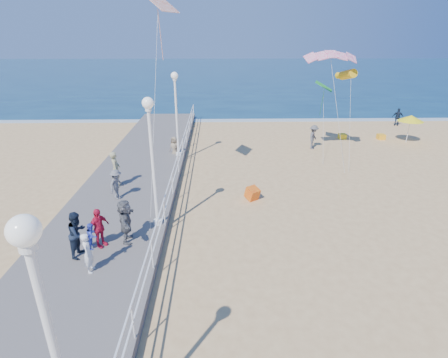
{
  "coord_description": "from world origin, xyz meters",
  "views": [
    {
      "loc": [
        -2.83,
        -12.98,
        7.87
      ],
      "look_at": [
        -2.5,
        2.0,
        1.6
      ],
      "focal_mm": 28.0,
      "sensor_mm": 36.0,
      "label": 1
    }
  ],
  "objects_px": {
    "beach_walker_c": "(175,148)",
    "beach_chair_left": "(381,137)",
    "spectator_3": "(99,228)",
    "beach_umbrella": "(411,118)",
    "toddler_held": "(92,235)",
    "spectator_7": "(78,234)",
    "lamp_post_near": "(51,336)",
    "beach_chair_right": "(342,136)",
    "spectator_2": "(117,184)",
    "lamp_post_mid": "(152,151)",
    "spectator_5": "(126,221)",
    "beach_walker_a": "(313,137)",
    "lamp_post_far": "(176,106)",
    "beach_walker_b": "(398,117)",
    "spectator_6": "(116,169)",
    "woman_holding_toddler": "(88,253)",
    "box_kite": "(252,195)"
  },
  "relations": [
    {
      "from": "lamp_post_near",
      "to": "toddler_held",
      "type": "relative_size",
      "value": 5.91
    },
    {
      "from": "lamp_post_near",
      "to": "spectator_2",
      "type": "height_order",
      "value": "lamp_post_near"
    },
    {
      "from": "lamp_post_near",
      "to": "spectator_6",
      "type": "height_order",
      "value": "lamp_post_near"
    },
    {
      "from": "lamp_post_far",
      "to": "beach_walker_b",
      "type": "bearing_deg",
      "value": 25.79
    },
    {
      "from": "spectator_2",
      "to": "beach_umbrella",
      "type": "distance_m",
      "value": 22.19
    },
    {
      "from": "lamp_post_near",
      "to": "spectator_2",
      "type": "distance_m",
      "value": 12.04
    },
    {
      "from": "spectator_2",
      "to": "beach_chair_left",
      "type": "relative_size",
      "value": 2.69
    },
    {
      "from": "lamp_post_far",
      "to": "spectator_6",
      "type": "height_order",
      "value": "lamp_post_far"
    },
    {
      "from": "lamp_post_near",
      "to": "beach_chair_right",
      "type": "bearing_deg",
      "value": 61.23
    },
    {
      "from": "spectator_5",
      "to": "beach_walker_a",
      "type": "distance_m",
      "value": 16.58
    },
    {
      "from": "woman_holding_toddler",
      "to": "spectator_5",
      "type": "bearing_deg",
      "value": -26.75
    },
    {
      "from": "toddler_held",
      "to": "spectator_2",
      "type": "bearing_deg",
      "value": 4.05
    },
    {
      "from": "beach_walker_c",
      "to": "beach_chair_left",
      "type": "relative_size",
      "value": 2.8
    },
    {
      "from": "box_kite",
      "to": "beach_umbrella",
      "type": "xyz_separation_m",
      "value": [
        12.98,
        9.87,
        1.61
      ]
    },
    {
      "from": "lamp_post_near",
      "to": "spectator_7",
      "type": "bearing_deg",
      "value": 109.69
    },
    {
      "from": "beach_chair_right",
      "to": "spectator_6",
      "type": "bearing_deg",
      "value": -146.94
    },
    {
      "from": "lamp_post_near",
      "to": "beach_walker_b",
      "type": "relative_size",
      "value": 3.33
    },
    {
      "from": "lamp_post_mid",
      "to": "beach_chair_right",
      "type": "bearing_deg",
      "value": 48.0
    },
    {
      "from": "lamp_post_near",
      "to": "toddler_held",
      "type": "distance_m",
      "value": 6.55
    },
    {
      "from": "lamp_post_near",
      "to": "beach_walker_b",
      "type": "xyz_separation_m",
      "value": [
        19.1,
        27.23,
        -2.86
      ]
    },
    {
      "from": "spectator_2",
      "to": "woman_holding_toddler",
      "type": "bearing_deg",
      "value": -154.09
    },
    {
      "from": "beach_walker_b",
      "to": "beach_walker_c",
      "type": "xyz_separation_m",
      "value": [
        -19.41,
        -8.75,
        -0.03
      ]
    },
    {
      "from": "spectator_7",
      "to": "beach_walker_a",
      "type": "xyz_separation_m",
      "value": [
        12.04,
        13.66,
        -0.39
      ]
    },
    {
      "from": "spectator_2",
      "to": "lamp_post_far",
      "type": "bearing_deg",
      "value": 0.63
    },
    {
      "from": "lamp_post_mid",
      "to": "toddler_held",
      "type": "distance_m",
      "value": 3.92
    },
    {
      "from": "beach_chair_right",
      "to": "spectator_7",
      "type": "bearing_deg",
      "value": -132.98
    },
    {
      "from": "beach_umbrella",
      "to": "spectator_3",
      "type": "bearing_deg",
      "value": -142.89
    },
    {
      "from": "lamp_post_mid",
      "to": "spectator_3",
      "type": "relative_size",
      "value": 3.39
    },
    {
      "from": "lamp_post_mid",
      "to": "beach_umbrella",
      "type": "xyz_separation_m",
      "value": [
        17.29,
        12.89,
        -1.75
      ]
    },
    {
      "from": "beach_walker_c",
      "to": "beach_chair_right",
      "type": "bearing_deg",
      "value": 55.31
    },
    {
      "from": "beach_walker_b",
      "to": "lamp_post_mid",
      "type": "bearing_deg",
      "value": 62.67
    },
    {
      "from": "spectator_5",
      "to": "beach_walker_c",
      "type": "distance_m",
      "value": 10.79
    },
    {
      "from": "beach_chair_right",
      "to": "toddler_held",
      "type": "bearing_deg",
      "value": -130.0
    },
    {
      "from": "lamp_post_near",
      "to": "beach_walker_b",
      "type": "bearing_deg",
      "value": 54.95
    },
    {
      "from": "beach_chair_right",
      "to": "beach_umbrella",
      "type": "bearing_deg",
      "value": -14.07
    },
    {
      "from": "spectator_7",
      "to": "beach_walker_b",
      "type": "xyz_separation_m",
      "value": [
        21.55,
        20.39,
        -0.46
      ]
    },
    {
      "from": "woman_holding_toddler",
      "to": "beach_walker_c",
      "type": "distance_m",
      "value": 12.69
    },
    {
      "from": "lamp_post_far",
      "to": "beach_walker_c",
      "type": "bearing_deg",
      "value": 122.37
    },
    {
      "from": "box_kite",
      "to": "lamp_post_mid",
      "type": "bearing_deg",
      "value": -179.81
    },
    {
      "from": "beach_walker_a",
      "to": "beach_chair_right",
      "type": "bearing_deg",
      "value": -21.09
    },
    {
      "from": "lamp_post_mid",
      "to": "spectator_6",
      "type": "xyz_separation_m",
      "value": [
        -2.73,
        4.04,
        -2.31
      ]
    },
    {
      "from": "spectator_6",
      "to": "beach_walker_b",
      "type": "xyz_separation_m",
      "value": [
        21.83,
        14.19,
        -0.55
      ]
    },
    {
      "from": "beach_umbrella",
      "to": "lamp_post_mid",
      "type": "bearing_deg",
      "value": -143.29
    },
    {
      "from": "toddler_held",
      "to": "spectator_6",
      "type": "xyz_separation_m",
      "value": [
        -1.1,
        7.01,
        -0.35
      ]
    },
    {
      "from": "beach_walker_c",
      "to": "beach_umbrella",
      "type": "distance_m",
      "value": 17.96
    },
    {
      "from": "spectator_3",
      "to": "beach_umbrella",
      "type": "bearing_deg",
      "value": -19.33
    },
    {
      "from": "lamp_post_mid",
      "to": "spectator_3",
      "type": "bearing_deg",
      "value": -139.38
    },
    {
      "from": "toddler_held",
      "to": "spectator_7",
      "type": "bearing_deg",
      "value": 41.97
    },
    {
      "from": "spectator_3",
      "to": "beach_umbrella",
      "type": "distance_m",
      "value": 24.07
    },
    {
      "from": "beach_walker_b",
      "to": "box_kite",
      "type": "xyz_separation_m",
      "value": [
        -14.79,
        -15.21,
        -0.5
      ]
    }
  ]
}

